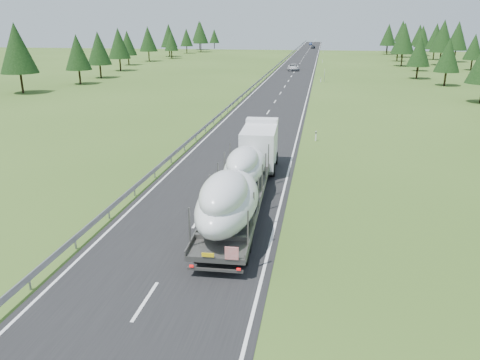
% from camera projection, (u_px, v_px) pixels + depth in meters
% --- Properties ---
extents(ground, '(400.00, 400.00, 0.00)m').
position_uv_depth(ground, '(145.00, 301.00, 19.69)').
color(ground, '#37541C').
rests_on(ground, ground).
extents(road_surface, '(10.00, 400.00, 0.02)m').
position_uv_depth(road_surface, '(294.00, 72.00, 113.10)').
color(road_surface, black).
rests_on(road_surface, ground).
extents(guardrail, '(0.10, 400.00, 0.76)m').
position_uv_depth(guardrail, '(272.00, 69.00, 113.72)').
color(guardrail, slate).
rests_on(guardrail, ground).
extents(marker_posts, '(0.13, 350.08, 1.00)m').
position_uv_depth(marker_posts, '(323.00, 56.00, 163.26)').
color(marker_posts, silver).
rests_on(marker_posts, ground).
extents(highway_sign, '(0.08, 0.90, 2.60)m').
position_uv_depth(highway_sign, '(325.00, 73.00, 92.68)').
color(highway_sign, slate).
rests_on(highway_sign, ground).
extents(tree_line_right, '(28.33, 242.35, 12.47)m').
position_uv_depth(tree_line_right, '(478.00, 45.00, 98.90)').
color(tree_line_right, black).
rests_on(tree_line_right, ground).
extents(tree_line_left, '(14.95, 242.07, 12.38)m').
position_uv_depth(tree_line_left, '(93.00, 43.00, 104.32)').
color(tree_line_left, black).
rests_on(tree_line_left, ground).
extents(boat_truck, '(3.37, 20.11, 4.12)m').
position_uv_depth(boat_truck, '(242.00, 175.00, 29.04)').
color(boat_truck, white).
rests_on(boat_truck, ground).
extents(distant_van, '(2.88, 5.85, 1.60)m').
position_uv_depth(distant_van, '(293.00, 67.00, 116.66)').
color(distant_van, silver).
rests_on(distant_van, ground).
extents(distant_car_dark, '(1.88, 4.26, 1.43)m').
position_uv_depth(distant_car_dark, '(313.00, 47.00, 219.78)').
color(distant_car_dark, black).
rests_on(distant_car_dark, ground).
extents(distant_car_blue, '(1.47, 4.21, 1.39)m').
position_uv_depth(distant_car_blue, '(311.00, 44.00, 254.64)').
color(distant_car_blue, '#192647').
rests_on(distant_car_blue, ground).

